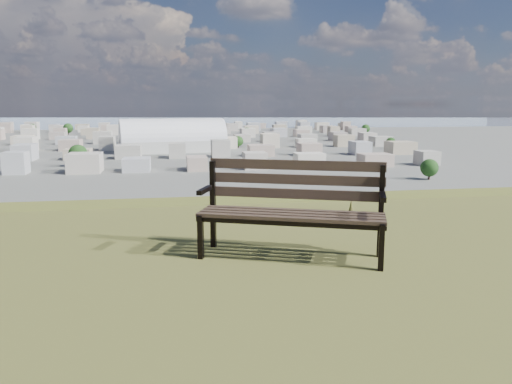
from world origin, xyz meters
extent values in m
cube|color=#463228|center=(1.03, 1.17, 25.43)|extent=(1.66, 0.72, 0.03)
cube|color=#463228|center=(1.08, 1.28, 25.43)|extent=(1.66, 0.72, 0.03)
cube|color=#463228|center=(1.12, 1.38, 25.43)|extent=(1.66, 0.72, 0.03)
cube|color=#463228|center=(1.16, 1.49, 25.43)|extent=(1.66, 0.72, 0.03)
cube|color=#463228|center=(1.19, 1.57, 25.59)|extent=(1.65, 0.67, 0.10)
cube|color=#463228|center=(1.20, 1.59, 25.73)|extent=(1.65, 0.67, 0.10)
cube|color=#463228|center=(1.21, 1.61, 25.87)|extent=(1.65, 0.67, 0.10)
cube|color=black|center=(0.25, 1.46, 25.21)|extent=(0.07, 0.07, 0.43)
cube|color=black|center=(0.40, 1.85, 25.45)|extent=(0.07, 0.07, 0.90)
cube|color=black|center=(0.32, 1.64, 25.40)|extent=(0.22, 0.47, 0.05)
cube|color=black|center=(0.30, 1.59, 25.64)|extent=(0.17, 0.34, 0.04)
cube|color=black|center=(1.81, 0.84, 25.21)|extent=(0.07, 0.07, 0.43)
cube|color=black|center=(1.96, 1.23, 25.45)|extent=(0.07, 0.07, 0.90)
cube|color=black|center=(1.88, 1.02, 25.40)|extent=(0.22, 0.47, 0.05)
cube|color=black|center=(1.86, 0.98, 25.64)|extent=(0.17, 0.34, 0.04)
cube|color=black|center=(1.03, 1.16, 25.39)|extent=(1.65, 0.68, 0.04)
cube|color=black|center=(1.17, 1.50, 25.39)|extent=(1.65, 0.68, 0.04)
cone|color=brown|center=(2.40, 3.20, 25.09)|extent=(0.08, 0.08, 0.18)
cube|color=beige|center=(0.40, 283.23, 3.21)|extent=(60.81, 33.08, 6.41)
cylinder|color=white|center=(0.40, 283.23, 6.41)|extent=(60.81, 33.08, 24.37)
cube|color=beige|center=(-60.00, 200.00, 3.50)|extent=(11.00, 11.00, 7.00)
cube|color=#A5978D|center=(-36.00, 200.00, 3.50)|extent=(11.00, 11.00, 7.00)
cube|color=#B39C8E|center=(-12.00, 200.00, 3.50)|extent=(11.00, 11.00, 7.00)
cube|color=#AEADB2|center=(12.00, 200.00, 3.50)|extent=(11.00, 11.00, 7.00)
cube|color=beige|center=(36.00, 200.00, 3.50)|extent=(11.00, 11.00, 7.00)
cube|color=tan|center=(60.00, 200.00, 3.50)|extent=(11.00, 11.00, 7.00)
cube|color=#BCB0A5|center=(84.00, 200.00, 3.50)|extent=(11.00, 11.00, 7.00)
cube|color=#B0AAA0|center=(108.00, 200.00, 3.50)|extent=(11.00, 11.00, 7.00)
cube|color=#B39C8E|center=(-72.00, 250.00, 3.50)|extent=(11.00, 11.00, 7.00)
cube|color=#AEADB2|center=(-48.00, 250.00, 3.50)|extent=(11.00, 11.00, 7.00)
cube|color=beige|center=(-24.00, 250.00, 3.50)|extent=(11.00, 11.00, 7.00)
cube|color=tan|center=(0.00, 250.00, 3.50)|extent=(11.00, 11.00, 7.00)
cube|color=#BCB0A5|center=(24.00, 250.00, 3.50)|extent=(11.00, 11.00, 7.00)
cube|color=#B0AAA0|center=(48.00, 250.00, 3.50)|extent=(11.00, 11.00, 7.00)
cube|color=beige|center=(72.00, 250.00, 3.50)|extent=(11.00, 11.00, 7.00)
cube|color=#A5978D|center=(96.00, 250.00, 3.50)|extent=(11.00, 11.00, 7.00)
cube|color=#B39C8E|center=(120.00, 250.00, 3.50)|extent=(11.00, 11.00, 7.00)
cube|color=tan|center=(-84.00, 300.00, 3.50)|extent=(11.00, 11.00, 7.00)
cube|color=#BCB0A5|center=(-60.00, 300.00, 3.50)|extent=(11.00, 11.00, 7.00)
cube|color=#B0AAA0|center=(-36.00, 300.00, 3.50)|extent=(11.00, 11.00, 7.00)
cube|color=beige|center=(-12.00, 300.00, 3.50)|extent=(11.00, 11.00, 7.00)
cube|color=#A5978D|center=(12.00, 300.00, 3.50)|extent=(11.00, 11.00, 7.00)
cube|color=#B39C8E|center=(36.00, 300.00, 3.50)|extent=(11.00, 11.00, 7.00)
cube|color=#AEADB2|center=(60.00, 300.00, 3.50)|extent=(11.00, 11.00, 7.00)
cube|color=beige|center=(84.00, 300.00, 3.50)|extent=(11.00, 11.00, 7.00)
cube|color=tan|center=(108.00, 300.00, 3.50)|extent=(11.00, 11.00, 7.00)
cube|color=#BCB0A5|center=(132.00, 300.00, 3.50)|extent=(11.00, 11.00, 7.00)
cube|color=#A5978D|center=(-96.00, 350.00, 3.50)|extent=(11.00, 11.00, 7.00)
cube|color=#B39C8E|center=(-72.00, 350.00, 3.50)|extent=(11.00, 11.00, 7.00)
cube|color=#AEADB2|center=(-48.00, 350.00, 3.50)|extent=(11.00, 11.00, 7.00)
cube|color=beige|center=(-24.00, 350.00, 3.50)|extent=(11.00, 11.00, 7.00)
cube|color=tan|center=(0.00, 350.00, 3.50)|extent=(11.00, 11.00, 7.00)
cube|color=#BCB0A5|center=(24.00, 350.00, 3.50)|extent=(11.00, 11.00, 7.00)
cube|color=#B0AAA0|center=(48.00, 350.00, 3.50)|extent=(11.00, 11.00, 7.00)
cube|color=beige|center=(72.00, 350.00, 3.50)|extent=(11.00, 11.00, 7.00)
cube|color=#A5978D|center=(96.00, 350.00, 3.50)|extent=(11.00, 11.00, 7.00)
cube|color=#B39C8E|center=(120.00, 350.00, 3.50)|extent=(11.00, 11.00, 7.00)
cube|color=#AEADB2|center=(144.00, 350.00, 3.50)|extent=(11.00, 11.00, 7.00)
cube|color=#BCB0A5|center=(-108.00, 400.00, 3.50)|extent=(11.00, 11.00, 7.00)
cube|color=#B0AAA0|center=(-84.00, 400.00, 3.50)|extent=(11.00, 11.00, 7.00)
cube|color=beige|center=(-60.00, 400.00, 3.50)|extent=(11.00, 11.00, 7.00)
cube|color=#A5978D|center=(-36.00, 400.00, 3.50)|extent=(11.00, 11.00, 7.00)
cube|color=#B39C8E|center=(-12.00, 400.00, 3.50)|extent=(11.00, 11.00, 7.00)
cube|color=#AEADB2|center=(12.00, 400.00, 3.50)|extent=(11.00, 11.00, 7.00)
cube|color=beige|center=(36.00, 400.00, 3.50)|extent=(11.00, 11.00, 7.00)
cube|color=tan|center=(60.00, 400.00, 3.50)|extent=(11.00, 11.00, 7.00)
cube|color=#BCB0A5|center=(84.00, 400.00, 3.50)|extent=(11.00, 11.00, 7.00)
cube|color=#B0AAA0|center=(108.00, 400.00, 3.50)|extent=(11.00, 11.00, 7.00)
cube|color=beige|center=(132.00, 400.00, 3.50)|extent=(11.00, 11.00, 7.00)
cube|color=#A5978D|center=(156.00, 400.00, 3.50)|extent=(11.00, 11.00, 7.00)
cube|color=beige|center=(-120.00, 450.00, 3.50)|extent=(11.00, 11.00, 7.00)
cube|color=tan|center=(-96.00, 450.00, 3.50)|extent=(11.00, 11.00, 7.00)
cube|color=#BCB0A5|center=(-72.00, 450.00, 3.50)|extent=(11.00, 11.00, 7.00)
cube|color=#B0AAA0|center=(-48.00, 450.00, 3.50)|extent=(11.00, 11.00, 7.00)
cube|color=beige|center=(-24.00, 450.00, 3.50)|extent=(11.00, 11.00, 7.00)
cube|color=#A5978D|center=(0.00, 450.00, 3.50)|extent=(11.00, 11.00, 7.00)
cube|color=#B39C8E|center=(24.00, 450.00, 3.50)|extent=(11.00, 11.00, 7.00)
cube|color=#AEADB2|center=(48.00, 450.00, 3.50)|extent=(11.00, 11.00, 7.00)
cube|color=beige|center=(72.00, 450.00, 3.50)|extent=(11.00, 11.00, 7.00)
cube|color=tan|center=(96.00, 450.00, 3.50)|extent=(11.00, 11.00, 7.00)
cube|color=#BCB0A5|center=(120.00, 450.00, 3.50)|extent=(11.00, 11.00, 7.00)
cube|color=#B0AAA0|center=(144.00, 450.00, 3.50)|extent=(11.00, 11.00, 7.00)
cube|color=beige|center=(168.00, 450.00, 3.50)|extent=(11.00, 11.00, 7.00)
cube|color=#B39C8E|center=(-156.00, 500.00, 3.50)|extent=(11.00, 11.00, 7.00)
cube|color=#AEADB2|center=(-132.00, 500.00, 3.50)|extent=(11.00, 11.00, 7.00)
cube|color=beige|center=(-108.00, 500.00, 3.50)|extent=(11.00, 11.00, 7.00)
cube|color=tan|center=(-84.00, 500.00, 3.50)|extent=(11.00, 11.00, 7.00)
cube|color=#BCB0A5|center=(-60.00, 500.00, 3.50)|extent=(11.00, 11.00, 7.00)
cube|color=#B0AAA0|center=(-36.00, 500.00, 3.50)|extent=(11.00, 11.00, 7.00)
cube|color=beige|center=(-12.00, 500.00, 3.50)|extent=(11.00, 11.00, 7.00)
cube|color=#A5978D|center=(12.00, 500.00, 3.50)|extent=(11.00, 11.00, 7.00)
cube|color=#B39C8E|center=(36.00, 500.00, 3.50)|extent=(11.00, 11.00, 7.00)
cube|color=#AEADB2|center=(60.00, 500.00, 3.50)|extent=(11.00, 11.00, 7.00)
cube|color=beige|center=(84.00, 500.00, 3.50)|extent=(11.00, 11.00, 7.00)
cube|color=tan|center=(108.00, 500.00, 3.50)|extent=(11.00, 11.00, 7.00)
cube|color=#BCB0A5|center=(132.00, 500.00, 3.50)|extent=(11.00, 11.00, 7.00)
cube|color=#B0AAA0|center=(156.00, 500.00, 3.50)|extent=(11.00, 11.00, 7.00)
cube|color=beige|center=(180.00, 500.00, 3.50)|extent=(11.00, 11.00, 7.00)
cube|color=#B39C8E|center=(-168.00, 550.00, 3.50)|extent=(11.00, 11.00, 7.00)
cube|color=#AEADB2|center=(-144.00, 550.00, 3.50)|extent=(11.00, 11.00, 7.00)
cube|color=beige|center=(-120.00, 550.00, 3.50)|extent=(11.00, 11.00, 7.00)
cube|color=tan|center=(-96.00, 550.00, 3.50)|extent=(11.00, 11.00, 7.00)
cube|color=#BCB0A5|center=(-72.00, 550.00, 3.50)|extent=(11.00, 11.00, 7.00)
cube|color=#B0AAA0|center=(-48.00, 550.00, 3.50)|extent=(11.00, 11.00, 7.00)
cube|color=beige|center=(-24.00, 550.00, 3.50)|extent=(11.00, 11.00, 7.00)
cube|color=#A5978D|center=(0.00, 550.00, 3.50)|extent=(11.00, 11.00, 7.00)
cube|color=#B39C8E|center=(24.00, 550.00, 3.50)|extent=(11.00, 11.00, 7.00)
cube|color=#AEADB2|center=(48.00, 550.00, 3.50)|extent=(11.00, 11.00, 7.00)
cube|color=beige|center=(72.00, 550.00, 3.50)|extent=(11.00, 11.00, 7.00)
cube|color=tan|center=(96.00, 550.00, 3.50)|extent=(11.00, 11.00, 7.00)
cube|color=#BCB0A5|center=(120.00, 550.00, 3.50)|extent=(11.00, 11.00, 7.00)
cube|color=#B0AAA0|center=(144.00, 550.00, 3.50)|extent=(11.00, 11.00, 7.00)
cube|color=beige|center=(168.00, 550.00, 3.50)|extent=(11.00, 11.00, 7.00)
cube|color=#A5978D|center=(192.00, 550.00, 3.50)|extent=(11.00, 11.00, 7.00)
cylinder|color=#35211A|center=(90.00, 160.00, 1.05)|extent=(0.80, 0.80, 2.10)
sphere|color=#123413|center=(90.00, 160.00, 4.20)|extent=(6.30, 6.30, 6.30)
cylinder|color=#35211A|center=(-40.00, 220.00, 1.35)|extent=(0.80, 0.80, 2.70)
sphere|color=#123413|center=(-40.00, 220.00, 5.40)|extent=(8.10, 8.10, 8.10)
cylinder|color=#35211A|center=(130.00, 280.00, 0.97)|extent=(0.80, 0.80, 1.95)
sphere|color=#123413|center=(130.00, 280.00, 3.90)|extent=(5.85, 5.85, 5.85)
cylinder|color=#35211A|center=(60.00, 400.00, 1.12)|extent=(0.80, 0.80, 2.25)
sphere|color=#123413|center=(60.00, 400.00, 4.50)|extent=(6.75, 6.75, 6.75)
cylinder|color=#35211A|center=(-90.00, 460.00, 1.43)|extent=(0.80, 0.80, 2.85)
sphere|color=#123413|center=(-90.00, 460.00, 5.70)|extent=(8.55, 8.55, 8.55)
cylinder|color=#35211A|center=(-130.00, 500.00, 1.20)|extent=(0.80, 0.80, 2.40)
sphere|color=#123413|center=(-130.00, 500.00, 4.80)|extent=(7.20, 7.20, 7.20)
cylinder|color=#35211A|center=(40.00, 300.00, 1.05)|extent=(0.80, 0.80, 2.10)
sphere|color=#123413|center=(40.00, 300.00, 4.20)|extent=(6.30, 6.30, 6.30)
cylinder|color=#35211A|center=(170.00, 420.00, 1.27)|extent=(0.80, 0.80, 2.55)
sphere|color=#123413|center=(170.00, 420.00, 5.10)|extent=(7.65, 7.65, 7.65)
cube|color=#8390A6|center=(0.00, 900.00, 0.00)|extent=(2400.00, 700.00, 0.12)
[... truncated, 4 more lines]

